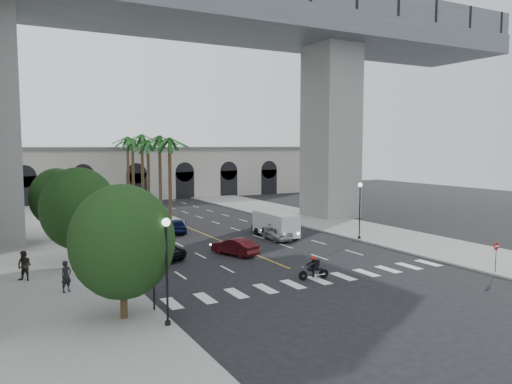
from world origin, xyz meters
The scene contains 30 objects.
ground centered at (0.00, 0.00, 0.00)m, with size 140.00×140.00×0.00m, color black.
sidewalk_left centered at (-15.00, 15.00, 0.07)m, with size 8.00×100.00×0.15m, color gray.
sidewalk_right centered at (15.00, 15.00, 0.07)m, with size 8.00×100.00×0.15m, color gray.
median centered at (0.00, 38.00, 0.10)m, with size 2.00×24.00×0.20m, color gray.
pier_building centered at (0.00, 55.00, 4.27)m, with size 71.00×10.50×8.50m.
bridge centered at (3.42, 22.00, 18.51)m, with size 75.00×13.00×26.00m.
palm_a centered at (0.00, 28.00, 9.10)m, with size 3.20×3.20×10.30m.
palm_b centered at (0.10, 32.00, 9.37)m, with size 3.20×3.20×10.60m.
palm_c centered at (-0.20, 36.00, 8.91)m, with size 3.20×3.20×10.10m.
palm_d centered at (0.15, 40.00, 9.65)m, with size 3.20×3.20×10.90m.
palm_e centered at (-0.10, 44.00, 9.19)m, with size 3.20×3.20×10.40m.
palm_f centered at (0.20, 48.00, 9.46)m, with size 3.20×3.20×10.70m.
street_tree_near centered at (-13.00, -3.00, 4.02)m, with size 5.20×5.20×6.89m.
street_tree_mid centered at (-13.00, 10.00, 4.21)m, with size 5.44×5.44×7.21m.
street_tree_far centered at (-13.00, 22.00, 3.90)m, with size 5.04×5.04×6.68m.
lamp_post_left_near centered at (-11.40, -5.00, 3.22)m, with size 0.40×0.40×5.35m.
lamp_post_left_far centered at (-11.40, 16.00, 3.22)m, with size 0.40×0.40×5.35m.
lamp_post_right centered at (11.40, 8.00, 3.22)m, with size 0.40×0.40×5.35m.
traffic_signal_near centered at (-11.30, -2.50, 2.51)m, with size 0.25×0.18×3.65m.
traffic_signal_far centered at (-11.30, 1.50, 2.51)m, with size 0.25×0.18×3.65m.
motorcycle_rider centered at (-0.10, -1.14, 0.70)m, with size 2.13×0.59×1.54m.
car_a centered at (4.70, 11.64, 0.68)m, with size 1.61×3.99×1.36m, color #9F9EA2.
car_b centered at (-1.50, 7.88, 0.69)m, with size 1.45×4.17×1.37m, color #440D11.
car_c centered at (-7.53, 9.41, 0.68)m, with size 2.26×4.91×1.36m, color black.
car_d centered at (5.40, 14.44, 0.80)m, with size 2.23×5.50×1.59m, color slate.
car_e centered at (-2.01, 19.86, 0.71)m, with size 1.68×4.18×1.42m, color #0D133D.
cargo_van centered at (5.26, 12.78, 1.32)m, with size 2.30×5.60×2.38m.
pedestrian_a centered at (-14.89, 3.04, 1.09)m, with size 0.68×0.45×1.88m, color black.
pedestrian_b centered at (-16.88, 6.94, 1.12)m, with size 0.94×0.73×1.93m, color black.
do_not_enter_sign centered at (11.56, -5.94, 1.59)m, with size 0.54×0.05×2.19m.
Camera 1 is at (-18.79, -27.49, 8.77)m, focal length 35.00 mm.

